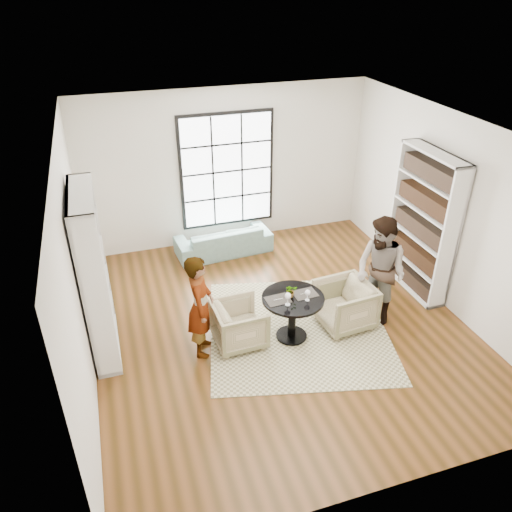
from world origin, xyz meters
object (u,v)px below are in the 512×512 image
object	(u,v)px
wine_glass_right	(308,293)
armchair_left	(239,324)
person_right	(381,271)
flower_centerpiece	(291,291)
sofa	(224,240)
pedestal_table	(293,308)
armchair_right	(344,305)
wine_glass_left	(288,296)
person_left	(200,306)

from	to	relation	value
wine_glass_right	armchair_left	bearing A→B (deg)	164.91
person_right	flower_centerpiece	bearing A→B (deg)	-108.84
person_right	wine_glass_right	world-z (taller)	person_right
sofa	flower_centerpiece	xyz separation A→B (m)	(0.28, -2.77, 0.55)
pedestal_table	armchair_left	bearing A→B (deg)	171.17
pedestal_table	flower_centerpiece	distance (m)	0.29
armchair_right	person_right	bearing A→B (deg)	84.87
armchair_left	person_right	bearing A→B (deg)	-94.22
armchair_right	wine_glass_left	bearing A→B (deg)	-84.09
armchair_left	armchair_right	xyz separation A→B (m)	(1.63, -0.07, 0.03)
armchair_left	wine_glass_right	distance (m)	1.09
sofa	wine_glass_left	size ratio (longest dim) A/B	9.16
armchair_right	flower_centerpiece	bearing A→B (deg)	-93.73
flower_centerpiece	wine_glass_left	bearing A→B (deg)	-123.01
wine_glass_right	flower_centerpiece	distance (m)	0.25
person_right	wine_glass_right	bearing A→B (deg)	-101.53
pedestal_table	flower_centerpiece	xyz separation A→B (m)	(-0.03, 0.03, 0.29)
armchair_left	wine_glass_right	size ratio (longest dim) A/B	4.17
pedestal_table	person_left	world-z (taller)	person_left
armchair_left	flower_centerpiece	xyz separation A→B (m)	(0.74, -0.09, 0.48)
person_left	wine_glass_left	size ratio (longest dim) A/B	7.83
sofa	person_left	world-z (taller)	person_left
wine_glass_left	sofa	bearing A→B (deg)	93.30
armchair_left	person_right	distance (m)	2.25
armchair_right	wine_glass_left	xyz separation A→B (m)	(-1.01, -0.20, 0.50)
armchair_left	flower_centerpiece	distance (m)	0.89
person_left	wine_glass_left	distance (m)	1.21
pedestal_table	person_right	bearing A→B (deg)	1.98
sofa	wine_glass_right	size ratio (longest dim) A/B	10.39
armchair_right	wine_glass_left	distance (m)	1.14
armchair_left	armchair_right	distance (m)	1.64
armchair_left	person_right	world-z (taller)	person_right
sofa	wine_glass_right	world-z (taller)	wine_glass_right
flower_centerpiece	pedestal_table	bearing A→B (deg)	-45.60
pedestal_table	wine_glass_right	size ratio (longest dim) A/B	5.16
armchair_right	person_left	size ratio (longest dim) A/B	0.51
sofa	flower_centerpiece	world-z (taller)	flower_centerpiece
pedestal_table	wine_glass_right	bearing A→B (deg)	-39.07
wine_glass_right	wine_glass_left	bearing A→B (deg)	-176.94
sofa	armchair_right	distance (m)	2.99
armchair_right	flower_centerpiece	world-z (taller)	flower_centerpiece
pedestal_table	armchair_right	xyz separation A→B (m)	(0.87, 0.05, -0.16)
sofa	armchair_right	bearing A→B (deg)	108.57
sofa	person_left	xyz separation A→B (m)	(-1.01, -2.68, 0.51)
person_right	wine_glass_left	size ratio (longest dim) A/B	8.68
person_left	wine_glass_right	size ratio (longest dim) A/B	8.87
person_left	flower_centerpiece	distance (m)	1.29
wine_glass_right	person_left	bearing A→B (deg)	170.39
sofa	armchair_left	xyz separation A→B (m)	(-0.46, -2.68, 0.07)
person_right	wine_glass_left	xyz separation A→B (m)	(-1.56, -0.20, 0.00)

